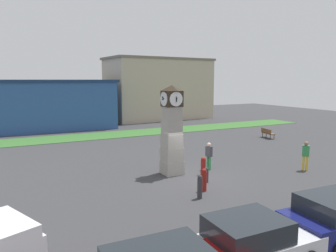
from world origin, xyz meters
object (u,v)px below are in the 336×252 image
at_px(bench, 268,133).
at_px(pedestrian_by_cars, 306,154).
at_px(bollard_near_tower, 203,166).
at_px(car_near_tower, 252,242).
at_px(clock_tower, 172,132).
at_px(bollard_far_row, 204,180).
at_px(bollard_mid_row, 206,175).
at_px(bollard_end_row, 200,187).
at_px(pedestrian_crossing_lot, 209,154).

distance_m(bench, pedestrian_by_cars, 11.14).
relative_size(bollard_near_tower, car_near_tower, 0.27).
distance_m(bollard_near_tower, pedestrian_by_cars, 6.35).
relative_size(clock_tower, bollard_far_row, 4.49).
bearing_deg(bollard_mid_row, pedestrian_by_cars, -6.73).
height_order(bollard_end_row, car_near_tower, car_near_tower).
height_order(bollard_end_row, pedestrian_crossing_lot, pedestrian_crossing_lot).
bearing_deg(pedestrian_crossing_lot, clock_tower, 173.81).
bearing_deg(bollard_far_row, pedestrian_crossing_lot, 52.33).
bearing_deg(bollard_far_row, clock_tower, 90.15).
xyz_separation_m(bollard_near_tower, bollard_mid_row, (-0.63, -1.26, -0.12)).
bearing_deg(bollard_far_row, bollard_mid_row, 51.24).
bearing_deg(bollard_far_row, bollard_near_tower, 57.34).
xyz_separation_m(clock_tower, bollard_end_row, (-0.72, -4.12, -1.92)).
height_order(bollard_far_row, pedestrian_by_cars, pedestrian_by_cars).
height_order(bollard_mid_row, bollard_end_row, bollard_end_row).
xyz_separation_m(bollard_mid_row, pedestrian_crossing_lot, (1.51, 2.00, 0.54)).
bearing_deg(car_near_tower, bollard_end_row, 72.79).
bearing_deg(clock_tower, bollard_far_row, -89.85).
distance_m(bollard_end_row, pedestrian_crossing_lot, 4.98).
distance_m(bollard_far_row, bench, 16.63).
relative_size(clock_tower, pedestrian_by_cars, 2.89).
height_order(clock_tower, car_near_tower, clock_tower).
height_order(bollard_far_row, bollard_end_row, bollard_far_row).
xyz_separation_m(bollard_far_row, car_near_tower, (-2.40, -6.15, 0.19)).
height_order(bollard_far_row, car_near_tower, car_near_tower).
distance_m(bollard_near_tower, car_near_tower, 9.37).
xyz_separation_m(car_near_tower, pedestrian_by_cars, (9.90, 6.47, 0.26)).
relative_size(clock_tower, car_near_tower, 1.30).
distance_m(bollard_near_tower, bollard_mid_row, 1.41).
bearing_deg(bollard_far_row, bench, 35.61).
distance_m(bollard_mid_row, car_near_tower, 7.97).
height_order(car_near_tower, pedestrian_crossing_lot, pedestrian_crossing_lot).
relative_size(bollard_far_row, bench, 0.69).
bearing_deg(bench, bollard_mid_row, -145.82).
height_order(clock_tower, bollard_end_row, clock_tower).
relative_size(car_near_tower, pedestrian_by_cars, 2.22).
bearing_deg(bollard_end_row, bollard_near_tower, 54.27).
xyz_separation_m(bollard_mid_row, bollard_far_row, (-0.89, -1.10, 0.16)).
relative_size(clock_tower, bollard_near_tower, 4.84).
height_order(bollard_near_tower, bench, bollard_near_tower).
relative_size(bench, pedestrian_crossing_lot, 0.99).
bearing_deg(pedestrian_by_cars, bollard_far_row, -177.54).
bearing_deg(bollard_far_row, car_near_tower, -111.30).
xyz_separation_m(bollard_mid_row, bench, (12.63, 8.58, 0.10)).
relative_size(bollard_mid_row, car_near_tower, 0.21).
xyz_separation_m(bollard_near_tower, car_near_tower, (-3.91, -8.51, 0.23)).
distance_m(clock_tower, bollard_far_row, 3.87).
bearing_deg(bench, bollard_far_row, -144.39).
bearing_deg(clock_tower, bench, 25.02).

